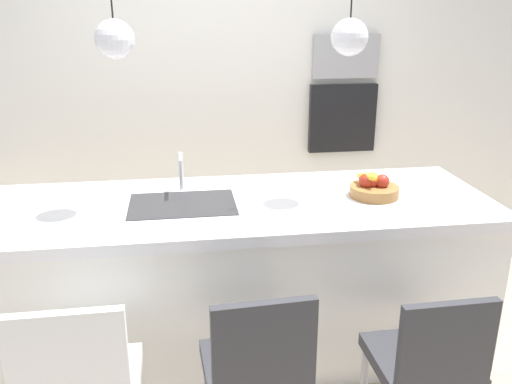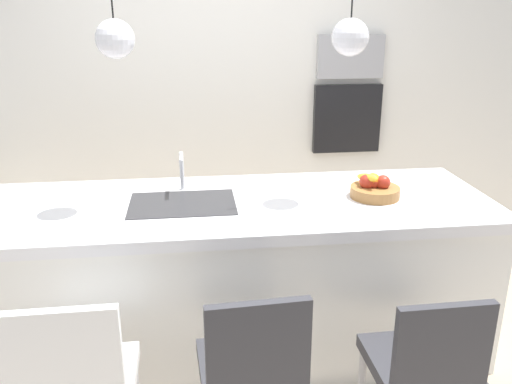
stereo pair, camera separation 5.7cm
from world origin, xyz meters
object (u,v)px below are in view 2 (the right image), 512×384
fruit_bowl (374,188)px  oven (347,118)px  microwave (350,56)px  chair_middle (253,369)px  chair_near (76,383)px  chair_far (424,363)px

fruit_bowl → oven: bearing=79.2°
microwave → chair_middle: 2.89m
fruit_bowl → oven: size_ratio=0.48×
chair_near → chair_middle: bearing=0.6°
microwave → chair_middle: microwave is taller
chair_near → chair_far: (1.42, 0.01, -0.05)m
chair_near → chair_middle: (0.69, 0.01, -0.00)m
microwave → chair_far: 2.71m
microwave → chair_middle: size_ratio=0.60×
chair_near → chair_far: size_ratio=1.11×
fruit_bowl → chair_middle: bearing=-131.2°
oven → chair_near: (-1.77, -2.49, -0.49)m
microwave → chair_near: bearing=-125.3°
oven → chair_far: bearing=-98.1°
fruit_bowl → chair_near: (-1.46, -0.89, -0.43)m
chair_near → chair_middle: size_ratio=1.03×
microwave → chair_middle: (-1.08, -2.49, -0.99)m
microwave → chair_near: (-1.77, -2.49, -0.99)m
chair_middle → microwave: bearing=66.5°
oven → chair_middle: 2.76m
oven → chair_middle: size_ratio=0.63×
fruit_bowl → microwave: 1.72m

